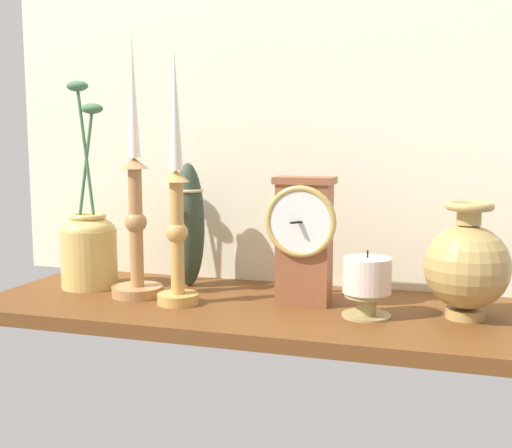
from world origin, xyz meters
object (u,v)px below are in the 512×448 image
object	(u,v)px
brass_vase_bulbous	(467,266)
brass_vase_jar	(89,244)
candlestick_tall_left	(177,210)
mantel_clock	(304,237)
candlestick_tall_center	(136,212)
tall_ceramic_vase	(189,224)
pillar_candle_front	(367,283)

from	to	relation	value
brass_vase_bulbous	brass_vase_jar	distance (cm)	69.42
candlestick_tall_left	brass_vase_bulbous	size ratio (longest dim) A/B	2.33
mantel_clock	candlestick_tall_center	size ratio (longest dim) A/B	0.47
candlestick_tall_center	tall_ceramic_vase	bearing A→B (deg)	60.12
candlestick_tall_center	candlestick_tall_left	bearing A→B (deg)	-17.88
brass_vase_bulbous	tall_ceramic_vase	size ratio (longest dim) A/B	0.78
brass_vase_jar	tall_ceramic_vase	world-z (taller)	brass_vase_jar
mantel_clock	brass_vase_jar	world-z (taller)	brass_vase_jar
candlestick_tall_center	brass_vase_jar	bearing A→B (deg)	162.27
mantel_clock	brass_vase_jar	xyz separation A→B (cm)	(-42.65, 0.83, -3.44)
candlestick_tall_center	brass_vase_jar	xyz separation A→B (cm)	(-12.32, 3.94, -7.21)
mantel_clock	pillar_candle_front	distance (cm)	13.96
mantel_clock	tall_ceramic_vase	xyz separation A→B (cm)	(-24.43, 7.17, 0.40)
brass_vase_jar	candlestick_tall_left	bearing A→B (deg)	-17.79
brass_vase_jar	pillar_candle_front	xyz separation A→B (cm)	(54.18, -5.61, -2.81)
candlestick_tall_left	candlestick_tall_center	size ratio (longest dim) A/B	0.93
pillar_candle_front	brass_vase_bulbous	bearing A→B (deg)	13.45
mantel_clock	candlestick_tall_center	xyz separation A→B (cm)	(-30.33, -3.11, 3.77)
brass_vase_jar	tall_ceramic_vase	bearing A→B (deg)	19.17
candlestick_tall_left	brass_vase_jar	bearing A→B (deg)	162.21
brass_vase_bulbous	mantel_clock	bearing A→B (deg)	177.56
pillar_candle_front	tall_ceramic_vase	distance (cm)	38.47
candlestick_tall_center	brass_vase_bulbous	xyz separation A→B (cm)	(57.07, 1.97, -6.94)
mantel_clock	brass_vase_bulbous	size ratio (longest dim) A/B	1.18
brass_vase_bulbous	pillar_candle_front	distance (cm)	15.94
brass_vase_jar	tall_ceramic_vase	distance (cm)	19.68
candlestick_tall_center	pillar_candle_front	size ratio (longest dim) A/B	4.34
candlestick_tall_left	tall_ceramic_vase	size ratio (longest dim) A/B	1.82
mantel_clock	tall_ceramic_vase	bearing A→B (deg)	163.63
brass_vase_bulbous	tall_ceramic_vase	distance (cm)	51.96
candlestick_tall_left	pillar_candle_front	xyz separation A→B (cm)	(32.44, 1.37, -10.95)
brass_vase_bulbous	brass_vase_jar	xyz separation A→B (cm)	(-69.40, 1.97, -0.27)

